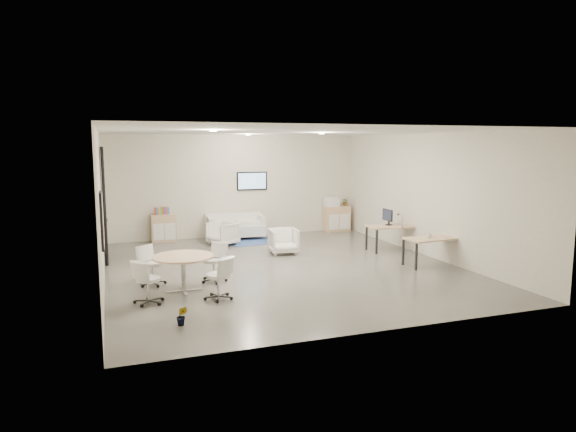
# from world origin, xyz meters

# --- Properties ---
(room_shell) EXTENTS (9.60, 10.60, 4.80)m
(room_shell) POSITION_xyz_m (0.00, 0.00, 1.60)
(room_shell) COLOR #4E4C48
(room_shell) RESTS_ON ground
(glass_door) EXTENTS (0.09, 1.90, 2.85)m
(glass_door) POSITION_xyz_m (-3.95, 2.51, 1.50)
(glass_door) COLOR black
(glass_door) RESTS_ON room_shell
(artwork) EXTENTS (0.05, 0.54, 1.04)m
(artwork) POSITION_xyz_m (-3.97, -1.60, 1.55)
(artwork) COLOR black
(artwork) RESTS_ON room_shell
(wall_tv) EXTENTS (0.98, 0.06, 0.58)m
(wall_tv) POSITION_xyz_m (0.50, 4.46, 1.75)
(wall_tv) COLOR black
(wall_tv) RESTS_ON room_shell
(ceiling_spots) EXTENTS (3.14, 4.14, 0.03)m
(ceiling_spots) POSITION_xyz_m (-0.20, 0.83, 3.18)
(ceiling_spots) COLOR #FFEAC6
(ceiling_spots) RESTS_ON room_shell
(sideboard_left) EXTENTS (0.73, 0.38, 0.82)m
(sideboard_left) POSITION_xyz_m (-2.31, 4.28, 0.41)
(sideboard_left) COLOR tan
(sideboard_left) RESTS_ON room_shell
(sideboard_right) EXTENTS (0.85, 0.41, 0.85)m
(sideboard_right) POSITION_xyz_m (3.40, 4.27, 0.42)
(sideboard_right) COLOR tan
(sideboard_right) RESTS_ON room_shell
(books) EXTENTS (0.43, 0.14, 0.22)m
(books) POSITION_xyz_m (-2.35, 4.29, 0.93)
(books) COLOR red
(books) RESTS_ON sideboard_left
(printer) EXTENTS (0.46, 0.39, 0.32)m
(printer) POSITION_xyz_m (3.19, 4.27, 1.00)
(printer) COLOR white
(printer) RESTS_ON sideboard_right
(loveseat) EXTENTS (1.81, 0.99, 0.66)m
(loveseat) POSITION_xyz_m (-0.16, 4.06, 0.36)
(loveseat) COLOR silver
(loveseat) RESTS_ON room_shell
(blue_rug) EXTENTS (1.60, 1.20, 0.01)m
(blue_rug) POSITION_xyz_m (0.19, 3.30, 0.01)
(blue_rug) COLOR #2E498D
(blue_rug) RESTS_ON room_shell
(armchair_left) EXTENTS (0.92, 0.94, 0.74)m
(armchair_left) POSITION_xyz_m (-0.75, 3.17, 0.37)
(armchair_left) COLOR silver
(armchair_left) RESTS_ON room_shell
(armchair_right) EXTENTS (0.79, 0.75, 0.74)m
(armchair_right) POSITION_xyz_m (0.53, 1.47, 0.37)
(armchair_right) COLOR silver
(armchair_right) RESTS_ON room_shell
(desk_rear) EXTENTS (1.38, 0.79, 0.69)m
(desk_rear) POSITION_xyz_m (3.47, 0.86, 0.62)
(desk_rear) COLOR tan
(desk_rear) RESTS_ON room_shell
(desk_front) EXTENTS (1.36, 0.76, 0.68)m
(desk_front) POSITION_xyz_m (3.46, -1.02, 0.61)
(desk_front) COLOR tan
(desk_front) RESTS_ON room_shell
(monitor) EXTENTS (0.20, 0.50, 0.44)m
(monitor) POSITION_xyz_m (3.43, 1.01, 0.93)
(monitor) COLOR black
(monitor) RESTS_ON desk_rear
(round_table) EXTENTS (1.20, 1.20, 0.73)m
(round_table) POSITION_xyz_m (-2.51, -1.27, 0.65)
(round_table) COLOR tan
(round_table) RESTS_ON room_shell
(meeting_chairs) EXTENTS (2.24, 2.24, 0.82)m
(meeting_chairs) POSITION_xyz_m (-2.51, -1.27, 0.41)
(meeting_chairs) COLOR white
(meeting_chairs) RESTS_ON room_shell
(plant_cabinet) EXTENTS (0.34, 0.36, 0.22)m
(plant_cabinet) POSITION_xyz_m (3.72, 4.29, 0.96)
(plant_cabinet) COLOR #3F7F3F
(plant_cabinet) RESTS_ON sideboard_right
(plant_floor) EXTENTS (0.28, 0.37, 0.14)m
(plant_floor) POSITION_xyz_m (-2.81, -3.21, 0.07)
(plant_floor) COLOR #3F7F3F
(plant_floor) RESTS_ON room_shell
(cup) EXTENTS (0.13, 0.11, 0.12)m
(cup) POSITION_xyz_m (3.43, -0.95, 0.74)
(cup) COLOR white
(cup) RESTS_ON desk_front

